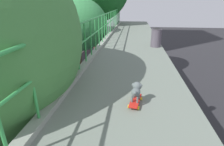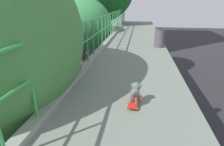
{
  "view_description": "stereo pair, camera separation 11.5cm",
  "coord_description": "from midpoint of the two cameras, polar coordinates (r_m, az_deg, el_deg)",
  "views": [
    {
      "loc": [
        1.18,
        0.03,
        7.36
      ],
      "look_at": [
        0.75,
        3.5,
        5.96
      ],
      "focal_mm": 28.24,
      "sensor_mm": 36.0,
      "label": 1
    },
    {
      "loc": [
        1.29,
        0.04,
        7.36
      ],
      "look_at": [
        0.75,
        3.5,
        5.96
      ],
      "focal_mm": 28.24,
      "sensor_mm": 36.0,
      "label": 2
    }
  ],
  "objects": [
    {
      "name": "roadside_tree_far",
      "position": [
        12.25,
        -11.74,
        14.86
      ],
      "size": [
        4.12,
        4.12,
        7.77
      ],
      "color": "brown",
      "rests_on": "ground"
    },
    {
      "name": "toy_skateboard",
      "position": [
        3.4,
        6.59,
        -8.9
      ],
      "size": [
        0.28,
        0.56,
        0.09
      ],
      "color": "red",
      "rests_on": "overpass_deck"
    },
    {
      "name": "car_yellow_cab_seventh",
      "position": [
        17.83,
        -14.24,
        -0.9
      ],
      "size": [
        1.94,
        4.24,
        1.57
      ],
      "color": "yellow",
      "rests_on": "ground"
    },
    {
      "name": "city_bus",
      "position": [
        29.2,
        -13.57,
        10.49
      ],
      "size": [
        2.49,
        10.61,
        3.41
      ],
      "color": "#B70F1F",
      "rests_on": "ground"
    },
    {
      "name": "litter_bin",
      "position": [
        7.95,
        13.71,
        11.29
      ],
      "size": [
        0.45,
        0.45,
        0.84
      ],
      "color": "#514954",
      "rests_on": "overpass_deck"
    },
    {
      "name": "car_blue_fifth",
      "position": [
        12.83,
        -24.21,
        -11.61
      ],
      "size": [
        1.79,
        4.59,
        1.51
      ],
      "color": "navy",
      "rests_on": "ground"
    },
    {
      "name": "small_dog",
      "position": [
        3.32,
        6.9,
        -5.31
      ],
      "size": [
        0.22,
        0.37,
        0.33
      ],
      "color": "#586163",
      "rests_on": "toy_skateboard"
    },
    {
      "name": "car_red_taxi_sixth",
      "position": [
        17.29,
        -27.47,
        -3.77
      ],
      "size": [
        1.72,
        4.42,
        1.46
      ],
      "color": "red",
      "rests_on": "ground"
    }
  ]
}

